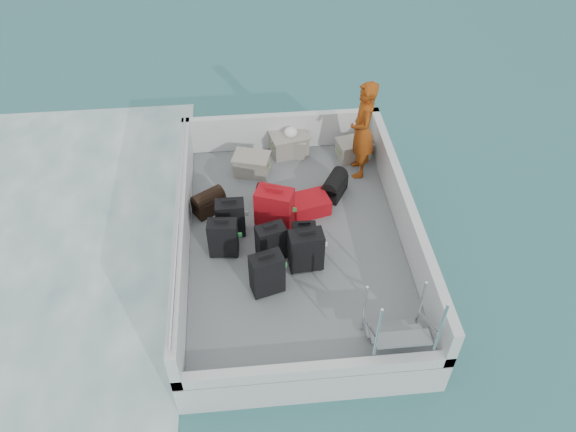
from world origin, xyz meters
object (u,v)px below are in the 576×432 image
crate_0 (252,165)px  crate_3 (353,150)px  suitcase_7 (304,237)px  suitcase_5 (275,210)px  suitcase_8 (307,205)px  suitcase_1 (223,238)px  crate_1 (289,144)px  crate_2 (291,145)px  suitcase_4 (271,243)px  suitcase_2 (231,218)px  suitcase_6 (306,251)px  passenger (362,130)px  suitcase_3 (267,274)px

crate_0 → crate_3: 1.90m
suitcase_7 → crate_0: bearing=111.1°
suitcase_5 → crate_3: 2.34m
suitcase_7 → suitcase_8: (0.15, 0.84, -0.12)m
suitcase_1 → suitcase_5: bearing=35.3°
suitcase_1 → suitcase_8: (1.38, 0.82, -0.19)m
crate_1 → crate_2: crate_1 is taller
suitcase_5 → crate_1: size_ratio=1.23×
suitcase_4 → suitcase_8: 1.19m
suitcase_2 → suitcase_8: (1.25, 0.39, -0.18)m
crate_3 → suitcase_8: bearing=-126.7°
suitcase_2 → crate_0: 1.53m
suitcase_8 → crate_0: crate_0 is taller
suitcase_4 → suitcase_7: bearing=-1.1°
suitcase_6 → passenger: size_ratio=0.38×
crate_2 → suitcase_7: bearing=-90.9°
suitcase_3 → crate_2: size_ratio=1.23×
suitcase_2 → crate_2: size_ratio=1.12×
suitcase_6 → crate_3: (1.18, 2.57, -0.17)m
suitcase_7 → suitcase_5: bearing=130.8°
suitcase_3 → suitcase_7: (0.61, 0.76, -0.10)m
suitcase_1 → crate_1: 2.73m
suitcase_8 → suitcase_1: bearing=107.2°
suitcase_2 → crate_0: suitcase_2 is taller
suitcase_5 → suitcase_8: bearing=52.8°
suitcase_6 → crate_0: 2.40m
suitcase_5 → suitcase_7: size_ratio=1.54×
suitcase_3 → suitcase_5: size_ratio=0.90×
suitcase_7 → crate_0: 2.05m
suitcase_6 → suitcase_3: bearing=-151.1°
suitcase_5 → suitcase_7: suitcase_5 is taller
suitcase_4 → suitcase_6: (0.50, -0.23, 0.03)m
suitcase_8 → suitcase_6: bearing=158.5°
suitcase_7 → crate_3: bearing=63.0°
suitcase_1 → suitcase_6: suitcase_6 is taller
suitcase_4 → suitcase_7: (0.51, 0.13, -0.06)m
suitcase_3 → crate_1: bearing=63.2°
suitcase_6 → suitcase_7: (0.01, 0.36, -0.09)m
suitcase_6 → suitcase_7: bearing=83.1°
crate_1 → suitcase_4: bearing=-101.4°
suitcase_3 → suitcase_6: bearing=18.0°
suitcase_8 → crate_0: bearing=24.7°
suitcase_2 → suitcase_1: bearing=-105.4°
suitcase_3 → passenger: bearing=38.9°
suitcase_3 → suitcase_5: (0.20, 1.25, 0.04)m
crate_1 → crate_3: crate_1 is taller
suitcase_3 → passenger: (1.80, 2.55, 0.55)m
crate_2 → suitcase_4: bearing=-102.0°
crate_0 → crate_1: bearing=36.0°
suitcase_5 → crate_1: suitcase_5 is taller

